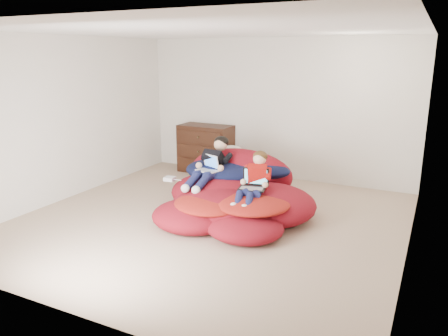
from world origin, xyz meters
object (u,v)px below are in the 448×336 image
at_px(older_boy, 212,162).
at_px(laptop_black, 254,183).
at_px(dresser, 206,149).
at_px(beanbag_pile, 234,195).
at_px(younger_boy, 254,179).
at_px(laptop_white, 209,166).

xyz_separation_m(older_boy, laptop_black, (0.84, -0.40, -0.10)).
relative_size(dresser, laptop_black, 2.63).
height_order(beanbag_pile, younger_boy, younger_boy).
bearing_deg(beanbag_pile, laptop_white, 173.70).
height_order(dresser, laptop_black, dresser).
bearing_deg(laptop_black, beanbag_pile, 148.88).
height_order(dresser, laptop_white, dresser).
bearing_deg(beanbag_pile, younger_boy, -29.13).
relative_size(older_boy, laptop_white, 3.15).
bearing_deg(younger_boy, older_boy, 155.49).
height_order(laptop_white, laptop_black, laptop_white).
xyz_separation_m(beanbag_pile, younger_boy, (0.41, -0.23, 0.35)).
bearing_deg(dresser, beanbag_pile, -51.24).
distance_m(beanbag_pile, laptop_white, 0.56).
height_order(beanbag_pile, older_boy, older_boy).
bearing_deg(beanbag_pile, older_boy, 160.26).
bearing_deg(younger_boy, dresser, 132.47).
relative_size(beanbag_pile, younger_boy, 2.74).
relative_size(beanbag_pile, laptop_white, 6.45).
height_order(dresser, beanbag_pile, dresser).
height_order(beanbag_pile, laptop_white, laptop_white).
bearing_deg(laptop_white, older_boy, 90.00).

